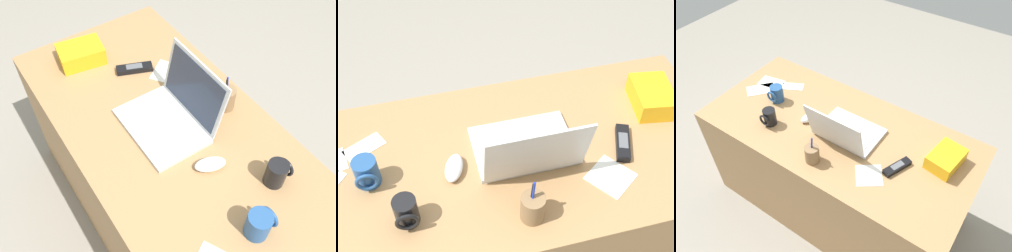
{
  "view_description": "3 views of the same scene",
  "coord_description": "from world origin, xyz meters",
  "views": [
    {
      "loc": [
        0.71,
        -0.51,
        1.84
      ],
      "look_at": [
        -0.03,
        -0.02,
        0.75
      ],
      "focal_mm": 40.88,
      "sensor_mm": 36.0,
      "label": 1
    },
    {
      "loc": [
        0.25,
        0.95,
        1.89
      ],
      "look_at": [
        -0.01,
        -0.04,
        0.81
      ],
      "focal_mm": 49.03,
      "sensor_mm": 36.0,
      "label": 2
    },
    {
      "loc": [
        -0.75,
        1.05,
        2.02
      ],
      "look_at": [
        -0.06,
        0.03,
        0.8
      ],
      "focal_mm": 35.64,
      "sensor_mm": 36.0,
      "label": 3
    }
  ],
  "objects": [
    {
      "name": "desk",
      "position": [
        0.0,
        0.0,
        0.35
      ],
      "size": [
        1.54,
        0.73,
        0.71
      ],
      "primitive_type": "cube",
      "color": "#A87C4F",
      "rests_on": "ground"
    },
    {
      "name": "laptop",
      "position": [
        -0.06,
        0.02,
        0.76
      ],
      "size": [
        0.34,
        0.29,
        0.24
      ],
      "color": "silver",
      "rests_on": "desk"
    },
    {
      "name": "computer_mouse",
      "position": [
        0.18,
        0.02,
        0.73
      ],
      "size": [
        0.09,
        0.13,
        0.04
      ],
      "primitive_type": "ellipsoid",
      "rotation": [
        0.0,
        0.0,
        -0.34
      ],
      "color": "white",
      "rests_on": "desk"
    },
    {
      "name": "coffee_mug_white",
      "position": [
        0.45,
        -0.0,
        0.76
      ],
      "size": [
        0.08,
        0.09,
        0.1
      ],
      "color": "#26518C",
      "rests_on": "desk"
    },
    {
      "name": "coffee_mug_tall",
      "position": [
        0.35,
        0.17,
        0.76
      ],
      "size": [
        0.07,
        0.08,
        0.1
      ],
      "color": "black",
      "rests_on": "desk"
    },
    {
      "name": "cordless_phone",
      "position": [
        -0.4,
        0.05,
        0.72
      ],
      "size": [
        0.1,
        0.16,
        0.03
      ],
      "color": "black",
      "rests_on": "desk"
    },
    {
      "name": "pen_holder",
      "position": [
        -0.02,
        0.25,
        0.76
      ],
      "size": [
        0.07,
        0.07,
        0.16
      ],
      "color": "olive",
      "rests_on": "desk"
    },
    {
      "name": "snack_bag",
      "position": [
        -0.58,
        -0.11,
        0.75
      ],
      "size": [
        0.16,
        0.21,
        0.08
      ],
      "primitive_type": "cube",
      "rotation": [
        0.0,
        0.0,
        -0.16
      ],
      "color": "#F2AD19",
      "rests_on": "desk"
    },
    {
      "name": "paper_note_near_laptop",
      "position": [
        0.46,
        -0.16,
        0.71
      ],
      "size": [
        0.15,
        0.12,
        0.0
      ],
      "primitive_type": "cube",
      "rotation": [
        0.0,
        0.0,
        0.48
      ],
      "color": "white",
      "rests_on": "desk"
    },
    {
      "name": "paper_note_left",
      "position": [
        -0.3,
        0.17,
        0.71
      ],
      "size": [
        0.18,
        0.18,
        0.0
      ],
      "primitive_type": "cube",
      "rotation": [
        0.0,
        0.0,
        0.61
      ],
      "color": "white",
      "rests_on": "desk"
    }
  ]
}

